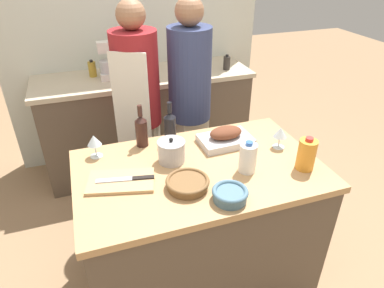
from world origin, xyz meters
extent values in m
plane|color=#9E7A56|center=(0.00, 0.00, 0.00)|extent=(12.00, 12.00, 0.00)
cube|color=brown|center=(0.00, 0.00, 0.42)|extent=(1.31, 0.80, 0.85)
cube|color=tan|center=(0.00, 0.00, 0.87)|extent=(1.35, 0.83, 0.04)
cube|color=brown|center=(0.00, 1.45, 0.45)|extent=(1.86, 0.58, 0.90)
cube|color=beige|center=(0.00, 1.45, 0.92)|extent=(1.92, 0.60, 0.04)
cube|color=silver|center=(0.00, 1.80, 1.27)|extent=(2.42, 0.10, 2.55)
cube|color=#BCBCC1|center=(0.24, 0.19, 0.91)|extent=(0.32, 0.22, 0.04)
ellipsoid|color=brown|center=(0.24, 0.19, 0.96)|extent=(0.21, 0.13, 0.07)
cylinder|color=brown|center=(-0.12, -0.15, 0.91)|extent=(0.20, 0.20, 0.04)
torus|color=brown|center=(-0.12, -0.15, 0.93)|extent=(0.22, 0.22, 0.02)
cube|color=tan|center=(-0.43, 0.00, 0.90)|extent=(0.38, 0.27, 0.02)
cylinder|color=#B7B7BC|center=(-0.13, 0.11, 0.94)|extent=(0.15, 0.15, 0.11)
cylinder|color=#B7B7BC|center=(-0.13, 0.11, 1.01)|extent=(0.16, 0.16, 0.01)
sphere|color=black|center=(-0.13, 0.11, 1.02)|extent=(0.02, 0.02, 0.02)
cylinder|color=slate|center=(0.05, -0.30, 0.91)|extent=(0.16, 0.16, 0.05)
torus|color=slate|center=(0.05, -0.30, 0.94)|extent=(0.18, 0.18, 0.02)
cylinder|color=orange|center=(0.54, -0.19, 0.97)|extent=(0.10, 0.10, 0.17)
cylinder|color=red|center=(0.54, -0.19, 1.07)|extent=(0.04, 0.04, 0.02)
cylinder|color=white|center=(0.23, -0.11, 0.97)|extent=(0.09, 0.09, 0.16)
cylinder|color=#3360B2|center=(0.23, -0.11, 1.06)|extent=(0.04, 0.04, 0.02)
cylinder|color=#381E19|center=(-0.25, 0.34, 0.97)|extent=(0.07, 0.07, 0.16)
cone|color=#381E19|center=(-0.25, 0.34, 1.07)|extent=(0.07, 0.07, 0.03)
cylinder|color=#381E19|center=(-0.25, 0.34, 1.12)|extent=(0.03, 0.03, 0.07)
cylinder|color=black|center=(-0.07, 0.34, 0.97)|extent=(0.07, 0.07, 0.16)
cone|color=black|center=(-0.07, 0.34, 1.06)|extent=(0.07, 0.07, 0.03)
cylinder|color=black|center=(-0.07, 0.34, 1.11)|extent=(0.03, 0.03, 0.07)
cylinder|color=silver|center=(0.53, 0.05, 0.89)|extent=(0.07, 0.07, 0.00)
cylinder|color=silver|center=(0.53, 0.05, 0.92)|extent=(0.01, 0.01, 0.07)
cone|color=silver|center=(0.53, 0.05, 0.99)|extent=(0.08, 0.08, 0.06)
cylinder|color=silver|center=(-0.53, 0.30, 0.89)|extent=(0.07, 0.07, 0.00)
cylinder|color=silver|center=(-0.53, 0.30, 0.93)|extent=(0.01, 0.01, 0.07)
cone|color=silver|center=(-0.53, 0.30, 0.99)|extent=(0.08, 0.08, 0.06)
cube|color=#B7B7BC|center=(-0.46, 0.01, 0.91)|extent=(0.19, 0.07, 0.01)
cube|color=black|center=(-0.32, -0.02, 0.91)|extent=(0.12, 0.05, 0.01)
cube|color=silver|center=(-0.29, 1.44, 0.97)|extent=(0.18, 0.14, 0.06)
cylinder|color=#B7B7BC|center=(-0.31, 1.44, 1.05)|extent=(0.13, 0.13, 0.10)
cube|color=silver|center=(-0.22, 1.44, 1.08)|extent=(0.05, 0.08, 0.17)
cube|color=silver|center=(-0.29, 1.44, 1.21)|extent=(0.17, 0.08, 0.09)
cylinder|color=maroon|center=(-0.08, 1.54, 1.03)|extent=(0.06, 0.06, 0.18)
cylinder|color=black|center=(-0.08, 1.54, 1.13)|extent=(0.03, 0.03, 0.02)
cylinder|color=#332D28|center=(0.75, 1.33, 1.00)|extent=(0.06, 0.06, 0.12)
cylinder|color=black|center=(0.75, 1.33, 1.07)|extent=(0.03, 0.03, 0.02)
cylinder|color=#B28E2D|center=(-0.43, 1.54, 1.00)|extent=(0.07, 0.07, 0.13)
cylinder|color=black|center=(-0.43, 1.54, 1.08)|extent=(0.03, 0.03, 0.02)
cube|color=beige|center=(-0.17, 0.82, 0.40)|extent=(0.31, 0.27, 0.80)
cylinder|color=maroon|center=(-0.17, 0.82, 1.13)|extent=(0.32, 0.32, 0.67)
sphere|color=#996B4C|center=(-0.17, 0.82, 1.56)|extent=(0.19, 0.19, 0.19)
cube|color=silver|center=(-0.24, 0.69, 0.94)|extent=(0.23, 0.13, 0.84)
cube|color=beige|center=(0.20, 0.78, 0.40)|extent=(0.29, 0.25, 0.80)
cylinder|color=navy|center=(0.20, 0.78, 1.14)|extent=(0.31, 0.31, 0.67)
sphere|color=#996B4C|center=(0.20, 0.78, 1.57)|extent=(0.19, 0.19, 0.19)
camera|label=1|loc=(-0.54, -1.46, 1.96)|focal=32.00mm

